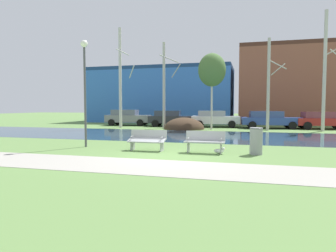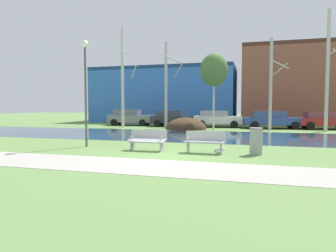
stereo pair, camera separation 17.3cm
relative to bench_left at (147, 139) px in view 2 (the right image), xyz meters
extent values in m
plane|color=#5B7F42|center=(1.22, 8.74, -0.47)|extent=(120.00, 120.00, 0.00)
cube|color=#9E998E|center=(1.22, -3.24, -0.47)|extent=(60.00, 2.44, 0.01)
cube|color=#284256|center=(1.22, 6.91, -0.47)|extent=(80.00, 7.80, 0.01)
ellipsoid|color=#423021|center=(-1.05, 12.37, -0.47)|extent=(3.35, 3.32, 1.91)
cube|color=#9EA0A3|center=(0.00, -0.09, -0.02)|extent=(1.60, 0.49, 0.19)
cube|color=#9EA0A3|center=(0.00, 0.19, 0.20)|extent=(1.60, 0.10, 0.40)
cube|color=#9EA0A3|center=(-0.66, -0.03, -0.25)|extent=(0.04, 0.43, 0.45)
cube|color=#9EA0A3|center=(0.66, -0.04, -0.25)|extent=(0.04, 0.43, 0.45)
cylinder|color=#9EA0A3|center=(-0.66, -0.07, 0.12)|extent=(0.04, 0.28, 0.04)
cylinder|color=#9EA0A3|center=(0.66, -0.08, 0.12)|extent=(0.04, 0.28, 0.04)
cube|color=#9EA0A3|center=(2.44, -0.09, -0.02)|extent=(1.60, 0.49, 0.05)
cube|color=#9EA0A3|center=(2.44, 0.19, 0.20)|extent=(1.60, 0.10, 0.40)
cube|color=#9EA0A3|center=(1.78, -0.03, -0.25)|extent=(0.04, 0.43, 0.45)
cube|color=#9EA0A3|center=(3.09, -0.04, -0.25)|extent=(0.04, 0.43, 0.45)
cylinder|color=#9EA0A3|center=(1.78, -0.07, 0.12)|extent=(0.04, 0.28, 0.04)
cylinder|color=#9EA0A3|center=(3.09, -0.08, 0.12)|extent=(0.04, 0.28, 0.04)
cylinder|color=gray|center=(4.42, 0.10, 0.05)|extent=(0.48, 0.48, 1.05)
torus|color=#545557|center=(4.42, 0.10, 0.54)|extent=(0.51, 0.51, 0.04)
ellipsoid|color=white|center=(3.02, -0.17, -0.35)|extent=(0.39, 0.18, 0.18)
sphere|color=white|center=(3.20, -0.17, -0.26)|extent=(0.13, 0.13, 0.13)
cone|color=gold|center=(3.27, -0.17, -0.26)|extent=(0.07, 0.04, 0.04)
cylinder|color=gold|center=(3.04, -0.20, -0.42)|extent=(0.01, 0.01, 0.10)
cylinder|color=gold|center=(3.04, -0.13, -0.42)|extent=(0.01, 0.01, 0.10)
cylinder|color=#4C4C51|center=(-3.13, 0.38, 1.80)|extent=(0.10, 0.10, 4.55)
sphere|color=white|center=(-3.13, 0.38, 4.23)|extent=(0.32, 0.32, 0.32)
cylinder|color=beige|center=(-6.78, 12.49, 3.86)|extent=(0.25, 0.25, 8.66)
cylinder|color=beige|center=(-5.94, 13.07, 4.43)|extent=(1.14, 1.61, 0.94)
cylinder|color=beige|center=(-6.36, 12.06, 6.02)|extent=(0.90, 0.87, 0.49)
cylinder|color=#BCB7A8|center=(-2.83, 12.54, 3.13)|extent=(0.23, 0.23, 7.21)
cylinder|color=#BCB7A8|center=(-1.95, 13.15, 4.39)|extent=(1.19, 1.68, 0.96)
cylinder|color=#BCB7A8|center=(-2.19, 11.88, 5.25)|extent=(1.35, 1.32, 0.58)
cylinder|color=beige|center=(1.20, 12.42, 2.59)|extent=(0.15, 0.15, 6.13)
ellipsoid|color=#4C7038|center=(1.20, 12.42, 4.31)|extent=(2.21, 2.21, 2.65)
cylinder|color=#BCB7A8|center=(5.53, 12.68, 3.09)|extent=(0.23, 0.23, 7.12)
cylinder|color=#BCB7A8|center=(6.25, 13.17, 4.27)|extent=(0.98, 1.37, 0.78)
cylinder|color=#BCB7A8|center=(6.17, 12.02, 4.49)|extent=(1.33, 1.30, 0.58)
cylinder|color=beige|center=(9.53, 12.99, 4.03)|extent=(0.25, 0.25, 9.00)
cylinder|color=beige|center=(10.18, 13.44, 5.57)|extent=(0.95, 1.33, 0.52)
cube|color=slate|center=(-7.35, 15.61, 0.20)|extent=(4.46, 2.15, 0.70)
cube|color=slate|center=(-7.69, 15.58, 0.81)|extent=(2.55, 1.77, 0.53)
cylinder|color=black|center=(-6.01, 16.62, -0.15)|extent=(0.66, 0.28, 0.64)
cylinder|color=black|center=(-5.85, 14.86, -0.15)|extent=(0.66, 0.28, 0.64)
cylinder|color=black|center=(-8.85, 16.37, -0.15)|extent=(0.66, 0.28, 0.64)
cylinder|color=black|center=(-8.69, 14.60, -0.15)|extent=(0.66, 0.28, 0.64)
cube|color=#282B30|center=(-2.88, 15.22, 0.17)|extent=(4.24, 2.09, 0.65)
cube|color=#2F3648|center=(-3.20, 15.19, 0.75)|extent=(2.43, 1.72, 0.50)
cylinder|color=black|center=(-1.61, 16.20, -0.15)|extent=(0.66, 0.28, 0.64)
cylinder|color=black|center=(-1.45, 14.48, -0.15)|extent=(0.66, 0.28, 0.64)
cylinder|color=black|center=(-4.30, 15.96, -0.15)|extent=(0.66, 0.28, 0.64)
cylinder|color=black|center=(-4.15, 14.24, -0.15)|extent=(0.66, 0.28, 0.64)
cube|color=silver|center=(1.22, 15.41, 0.19)|extent=(4.40, 2.25, 0.68)
cube|color=#949AAC|center=(0.88, 15.38, 0.77)|extent=(2.52, 1.86, 0.48)
cylinder|color=black|center=(2.53, 16.47, -0.15)|extent=(0.66, 0.28, 0.64)
cylinder|color=black|center=(2.70, 14.61, -0.15)|extent=(0.66, 0.28, 0.64)
cylinder|color=black|center=(-0.26, 16.22, -0.15)|extent=(0.66, 0.28, 0.64)
cylinder|color=black|center=(-0.09, 14.36, -0.15)|extent=(0.66, 0.28, 0.64)
cube|color=#2D4793|center=(5.90, 14.95, 0.16)|extent=(4.92, 2.29, 0.62)
cube|color=#32457F|center=(5.52, 14.92, 0.73)|extent=(2.81, 1.88, 0.53)
cylinder|color=black|center=(7.38, 16.03, -0.15)|extent=(0.66, 0.28, 0.64)
cylinder|color=black|center=(7.55, 14.16, -0.15)|extent=(0.66, 0.28, 0.64)
cylinder|color=black|center=(4.24, 15.74, -0.15)|extent=(0.66, 0.28, 0.64)
cylinder|color=black|center=(4.41, 13.88, -0.15)|extent=(0.66, 0.28, 0.64)
cube|color=maroon|center=(9.95, 15.23, 0.15)|extent=(4.31, 2.26, 0.59)
cube|color=brown|center=(9.62, 15.20, 0.70)|extent=(2.47, 1.87, 0.51)
cylinder|color=black|center=(8.50, 16.04, -0.15)|extent=(0.66, 0.28, 0.64)
cylinder|color=black|center=(8.67, 14.16, -0.15)|extent=(0.66, 0.28, 0.64)
cube|color=#3870C6|center=(-6.14, 23.63, 2.55)|extent=(16.73, 7.82, 6.05)
cube|color=navy|center=(-6.14, 23.63, 5.77)|extent=(16.73, 7.82, 0.40)
cube|color=brown|center=(10.63, 23.89, 3.48)|extent=(15.14, 8.19, 7.90)
cube|color=#4E2C21|center=(10.63, 23.89, 7.63)|extent=(15.14, 8.19, 0.40)
camera|label=1|loc=(4.15, -12.02, 1.40)|focal=32.28mm
camera|label=2|loc=(4.32, -11.97, 1.40)|focal=32.28mm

